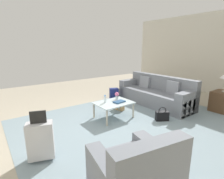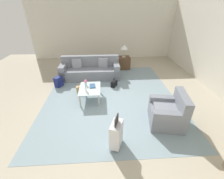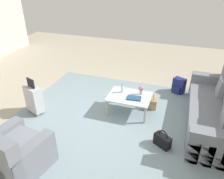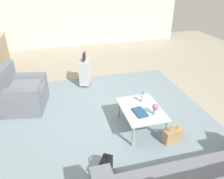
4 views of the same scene
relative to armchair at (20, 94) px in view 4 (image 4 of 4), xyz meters
name	(u,v)px [view 4 (image 4 of 4)]	position (x,y,z in m)	size (l,w,h in m)	color
ground_plane	(109,119)	(-0.91, -1.67, -0.30)	(12.00, 12.00, 0.00)	#A89E89
wall_right	(74,3)	(4.15, -1.67, 1.25)	(0.12, 8.00, 3.10)	beige
area_rug	(106,141)	(-1.51, -1.47, -0.30)	(5.20, 4.40, 0.01)	gray
armchair	(20,94)	(0.00, 0.00, 0.00)	(1.05, 1.00, 0.90)	slate
coffee_table	(141,111)	(-1.31, -2.17, 0.06)	(0.94, 0.69, 0.42)	silver
water_bottle	(143,98)	(-1.11, -2.27, 0.21)	(0.06, 0.06, 0.20)	silver
coffee_table_book	(140,112)	(-1.43, -2.09, 0.13)	(0.30, 0.18, 0.03)	navy
flower_vase	(155,108)	(-1.53, -2.32, 0.24)	(0.11, 0.11, 0.21)	#B2B7BC
suitcase_silver	(85,72)	(0.69, -1.47, 0.05)	(0.45, 0.34, 0.85)	#B7B7BC
handbag_black	(105,168)	(-2.18, -1.30, -0.17)	(0.35, 0.29, 0.36)	black
handbag_tan	(172,135)	(-1.80, -2.55, -0.17)	(0.19, 0.34, 0.36)	tan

